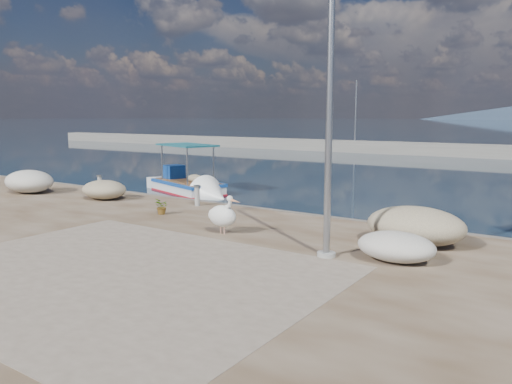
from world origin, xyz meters
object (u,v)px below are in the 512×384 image
object	(u,v)px
boat_left	(187,188)
lamp_post	(330,117)
bollard_near	(197,195)
pelican	(223,215)

from	to	relation	value
boat_left	lamp_post	xyz separation A→B (m)	(11.76, -8.08, 3.58)
boat_left	bollard_near	distance (m)	6.70
bollard_near	pelican	bearing A→B (deg)	-40.11
lamp_post	bollard_near	distance (m)	8.31
pelican	bollard_near	distance (m)	4.66
boat_left	pelican	size ratio (longest dim) A/B	5.21
boat_left	bollard_near	world-z (taller)	boat_left
pelican	bollard_near	size ratio (longest dim) A/B	1.54
boat_left	pelican	xyz separation A→B (m)	(8.31, -7.69, 0.81)
pelican	lamp_post	size ratio (longest dim) A/B	0.17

